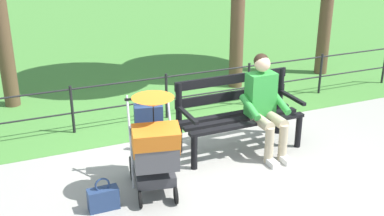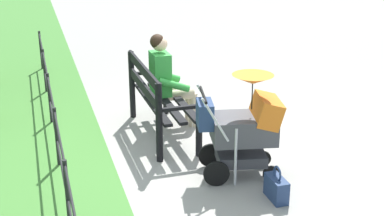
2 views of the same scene
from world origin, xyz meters
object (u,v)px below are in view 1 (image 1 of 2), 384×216
park_bench (238,110)px  handbag (103,198)px  stroller (154,144)px  person_on_bench (265,102)px

park_bench → handbag: bearing=21.1°
stroller → person_on_bench: bearing=-165.7°
handbag → stroller: bearing=-169.0°
stroller → handbag: bearing=11.0°
park_bench → person_on_bench: person_on_bench is taller
park_bench → stroller: 1.50m
person_on_bench → handbag: bearing=13.4°
person_on_bench → stroller: 1.67m
stroller → handbag: (0.61, 0.12, -0.47)m
park_bench → person_on_bench: size_ratio=1.26×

